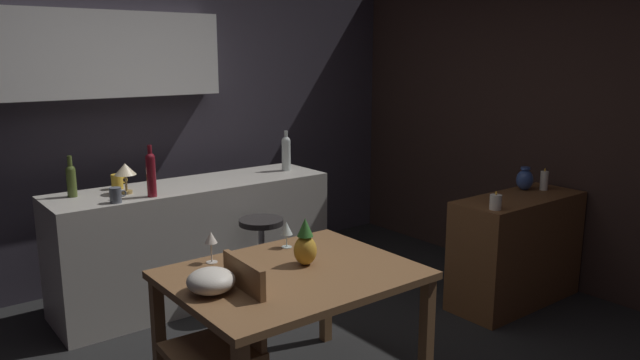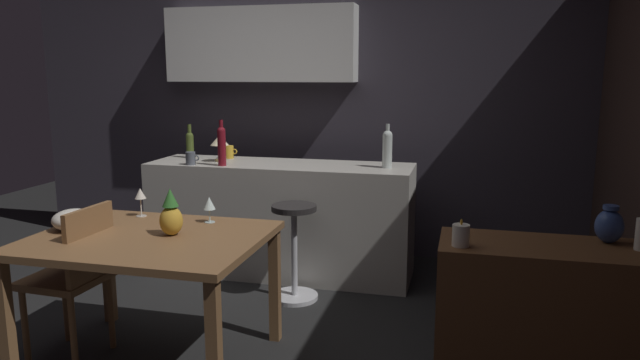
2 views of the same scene
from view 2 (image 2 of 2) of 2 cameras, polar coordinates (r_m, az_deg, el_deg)
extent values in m
plane|color=black|center=(3.70, -11.38, -15.53)|extent=(9.00, 9.00, 0.00)
cube|color=#38333D|center=(5.31, -2.08, 7.11)|extent=(5.20, 0.10, 2.60)
cube|color=white|center=(5.28, -5.70, 13.02)|extent=(1.70, 0.32, 0.64)
cube|color=brown|center=(3.31, -16.41, -5.57)|extent=(1.24, 0.97, 0.04)
cube|color=brown|center=(4.07, -19.99, -8.24)|extent=(0.06, 0.06, 0.70)
cube|color=brown|center=(3.58, -4.44, -10.20)|extent=(0.06, 0.06, 0.70)
cube|color=brown|center=(3.43, -28.33, -12.40)|extent=(0.06, 0.06, 0.70)
cube|color=brown|center=(2.83, -10.30, -16.15)|extent=(0.06, 0.06, 0.70)
cube|color=#B2ADA3|center=(4.72, -3.88, -3.79)|extent=(2.10, 0.60, 0.90)
cube|color=brown|center=(3.07, 21.94, -13.36)|extent=(1.10, 0.44, 0.82)
cube|color=brown|center=(3.63, -23.58, -8.85)|extent=(0.42, 0.42, 0.04)
cube|color=brown|center=(3.45, -21.55, -5.97)|extent=(0.05, 0.38, 0.42)
cylinder|color=brown|center=(3.70, -26.87, -12.73)|extent=(0.04, 0.04, 0.45)
cylinder|color=brown|center=(3.92, -23.59, -11.18)|extent=(0.04, 0.04, 0.45)
cylinder|color=brown|center=(3.50, -22.97, -13.77)|extent=(0.04, 0.04, 0.45)
cylinder|color=brown|center=(3.73, -19.76, -12.04)|extent=(0.04, 0.04, 0.45)
cylinder|color=#262323|center=(4.11, -2.56, -2.74)|extent=(0.32, 0.32, 0.04)
cylinder|color=silver|center=(4.20, -2.52, -7.22)|extent=(0.04, 0.04, 0.65)
cylinder|color=silver|center=(4.30, -2.49, -11.31)|extent=(0.34, 0.34, 0.03)
cylinder|color=silver|center=(3.76, -17.05, -3.38)|extent=(0.06, 0.06, 0.00)
cylinder|color=silver|center=(3.74, -17.10, -2.55)|extent=(0.01, 0.01, 0.11)
cone|color=silver|center=(3.73, -17.17, -1.26)|extent=(0.07, 0.07, 0.06)
cylinder|color=silver|center=(3.51, -10.72, -4.06)|extent=(0.06, 0.06, 0.00)
cylinder|color=silver|center=(3.50, -10.74, -3.43)|extent=(0.01, 0.01, 0.08)
cone|color=silver|center=(3.48, -10.78, -2.22)|extent=(0.07, 0.07, 0.08)
ellipsoid|color=gold|center=(3.27, -14.34, -3.88)|extent=(0.13, 0.13, 0.16)
cone|color=#2D6B28|center=(3.24, -14.44, -1.66)|extent=(0.09, 0.09, 0.10)
ellipsoid|color=beige|center=(3.55, -22.95, -3.59)|extent=(0.23, 0.23, 0.12)
cylinder|color=silver|center=(4.42, 6.59, 2.77)|extent=(0.07, 0.07, 0.25)
sphere|color=silver|center=(4.41, 6.62, 4.36)|extent=(0.07, 0.07, 0.07)
cylinder|color=silver|center=(4.40, 6.64, 5.06)|extent=(0.03, 0.03, 0.06)
cylinder|color=#475623|center=(5.04, -12.59, 3.17)|extent=(0.06, 0.06, 0.18)
sphere|color=#475623|center=(5.03, -12.63, 4.22)|extent=(0.06, 0.06, 0.06)
cylinder|color=#475623|center=(5.03, -12.65, 4.88)|extent=(0.03, 0.03, 0.08)
cylinder|color=maroon|center=(4.56, -9.58, 3.07)|extent=(0.06, 0.06, 0.27)
sphere|color=maroon|center=(4.54, -9.63, 4.75)|extent=(0.06, 0.06, 0.06)
cylinder|color=maroon|center=(4.54, -9.65, 5.41)|extent=(0.03, 0.03, 0.07)
cylinder|color=gold|center=(4.96, -8.91, 2.72)|extent=(0.08, 0.08, 0.11)
torus|color=gold|center=(4.94, -8.34, 2.77)|extent=(0.05, 0.01, 0.05)
cylinder|color=#515660|center=(4.66, -12.54, 2.08)|extent=(0.08, 0.08, 0.10)
torus|color=#515660|center=(4.64, -11.99, 2.12)|extent=(0.05, 0.01, 0.05)
cylinder|color=#A58447|center=(4.80, -9.74, 1.92)|extent=(0.08, 0.08, 0.02)
cylinder|color=#A58447|center=(4.79, -9.76, 2.71)|extent=(0.02, 0.02, 0.11)
cone|color=beige|center=(4.78, -9.80, 3.86)|extent=(0.15, 0.15, 0.08)
cylinder|color=white|center=(2.78, 13.60, -5.28)|extent=(0.08, 0.08, 0.10)
ellipsoid|color=yellow|center=(2.76, 13.66, -4.02)|extent=(0.01, 0.01, 0.03)
ellipsoid|color=#334C8C|center=(3.07, 26.42, -4.06)|extent=(0.13, 0.13, 0.16)
cylinder|color=#334C8C|center=(3.05, 26.56, -2.42)|extent=(0.07, 0.07, 0.02)
camera|label=1|loc=(3.36, -71.67, 7.57)|focal=33.53mm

